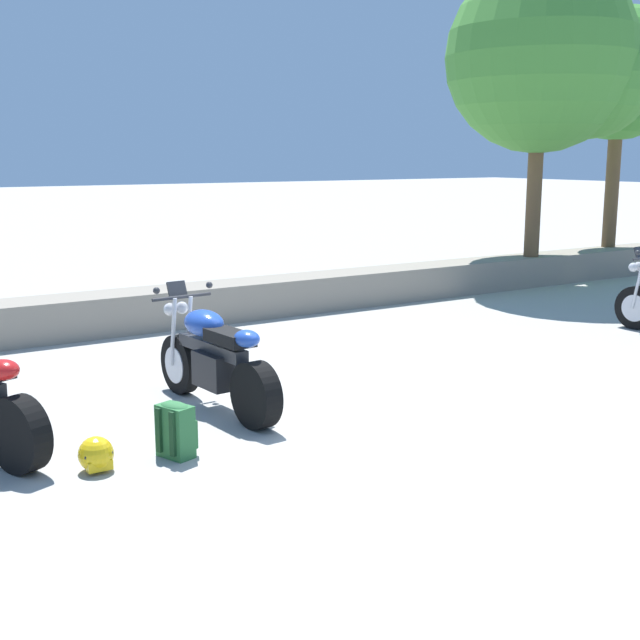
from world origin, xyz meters
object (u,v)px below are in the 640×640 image
at_px(motorcycle_blue_centre, 214,360).
at_px(rider_backpack, 176,428).
at_px(rider_helmet, 96,455).
at_px(leafy_tree_mid_left, 627,77).
at_px(leafy_tree_far_left, 552,61).

height_order(motorcycle_blue_centre, rider_backpack, motorcycle_blue_centre).
xyz_separation_m(motorcycle_blue_centre, rider_backpack, (-0.85, -1.04, -0.24)).
xyz_separation_m(rider_helmet, leafy_tree_mid_left, (12.76, 5.18, 3.84)).
xyz_separation_m(leafy_tree_far_left, leafy_tree_mid_left, (2.60, 0.36, -0.13)).
xyz_separation_m(motorcycle_blue_centre, leafy_tree_mid_left, (11.25, 4.18, 3.49)).
height_order(rider_helmet, leafy_tree_far_left, leafy_tree_far_left).
distance_m(motorcycle_blue_centre, leafy_tree_far_left, 10.13).
xyz_separation_m(rider_backpack, leafy_tree_mid_left, (12.10, 5.22, 3.73)).
bearing_deg(leafy_tree_mid_left, leafy_tree_far_left, -172.05).
bearing_deg(leafy_tree_mid_left, rider_helmet, -157.89).
bearing_deg(motorcycle_blue_centre, rider_backpack, -129.21).
height_order(motorcycle_blue_centre, leafy_tree_far_left, leafy_tree_far_left).
bearing_deg(motorcycle_blue_centre, leafy_tree_mid_left, 20.37).
xyz_separation_m(rider_backpack, leafy_tree_far_left, (9.50, 4.85, 3.87)).
distance_m(motorcycle_blue_centre, leafy_tree_mid_left, 12.50).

